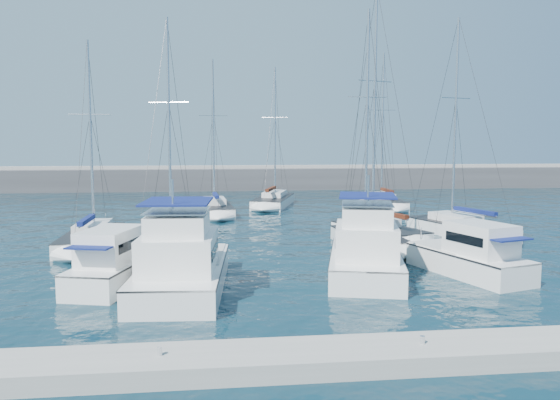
{
  "coord_description": "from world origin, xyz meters",
  "views": [
    {
      "loc": [
        -6.28,
        -26.71,
        6.83
      ],
      "look_at": [
        -2.12,
        8.87,
        3.0
      ],
      "focal_mm": 35.0,
      "sensor_mm": 36.0,
      "label": 1
    }
  ],
  "objects": [
    {
      "name": "dock_cleat_centre",
      "position": [
        0.0,
        -11.0,
        0.72
      ],
      "size": [
        0.16,
        0.16,
        0.25
      ],
      "primitive_type": "cylinder",
      "color": "silver",
      "rests_on": "dock"
    },
    {
      "name": "sailboat_mid_a",
      "position": [
        -14.45,
        9.73,
        0.51
      ],
      "size": [
        3.24,
        8.64,
        13.73
      ],
      "rotation": [
        0.0,
        0.0,
        0.02
      ],
      "color": "white",
      "rests_on": "ground"
    },
    {
      "name": "motor_yacht_stbd_inner",
      "position": [
        1.15,
        -0.38,
        1.13
      ],
      "size": [
        5.43,
        8.89,
        4.69
      ],
      "rotation": [
        0.0,
        0.0,
        -0.25
      ],
      "color": "white",
      "rests_on": "ground"
    },
    {
      "name": "sailboat_mid_d",
      "position": [
        4.95,
        9.95,
        0.57
      ],
      "size": [
        5.58,
        8.26,
        17.75
      ],
      "rotation": [
        0.0,
        0.0,
        0.35
      ],
      "color": "white",
      "rests_on": "ground"
    },
    {
      "name": "sailboat_back_c",
      "position": [
        10.83,
        27.78,
        0.55
      ],
      "size": [
        3.16,
        7.72,
        16.21
      ],
      "rotation": [
        0.0,
        0.0,
        -0.01
      ],
      "color": "white",
      "rests_on": "ground"
    },
    {
      "name": "dock_cleat_near_port",
      "position": [
        -8.0,
        -11.0,
        0.72
      ],
      "size": [
        0.16,
        0.16,
        0.25
      ],
      "primitive_type": "cylinder",
      "color": "silver",
      "rests_on": "dock"
    },
    {
      "name": "sailboat_mid_c",
      "position": [
        3.46,
        7.16,
        0.54
      ],
      "size": [
        3.54,
        7.78,
        15.54
      ],
      "rotation": [
        0.0,
        0.0,
        0.08
      ],
      "color": "white",
      "rests_on": "ground"
    },
    {
      "name": "sailboat_back_a",
      "position": [
        -6.47,
        24.69,
        0.52
      ],
      "size": [
        3.65,
        8.7,
        14.87
      ],
      "rotation": [
        0.0,
        0.0,
        0.07
      ],
      "color": "white",
      "rests_on": "ground"
    },
    {
      "name": "ground",
      "position": [
        0.0,
        0.0,
        0.0
      ],
      "size": [
        220.0,
        220.0,
        0.0
      ],
      "primitive_type": "plane",
      "color": "black",
      "rests_on": "ground"
    },
    {
      "name": "breakwater",
      "position": [
        0.0,
        52.0,
        1.05
      ],
      "size": [
        160.0,
        6.0,
        4.45
      ],
      "color": "#424244",
      "rests_on": "ground"
    },
    {
      "name": "motor_yacht_stbd_outer",
      "position": [
        6.62,
        -0.67,
        0.94
      ],
      "size": [
        4.51,
        7.34,
        3.2
      ],
      "rotation": [
        0.0,
        0.0,
        0.3
      ],
      "color": "white",
      "rests_on": "ground"
    },
    {
      "name": "motor_yacht_port_inner",
      "position": [
        -7.91,
        -1.89,
        1.13
      ],
      "size": [
        4.46,
        9.68,
        4.69
      ],
      "rotation": [
        0.0,
        0.0,
        -0.07
      ],
      "color": "white",
      "rests_on": "ground"
    },
    {
      "name": "dock",
      "position": [
        0.0,
        -11.0,
        0.3
      ],
      "size": [
        40.0,
        2.2,
        0.6
      ],
      "primitive_type": "cube",
      "color": "gray",
      "rests_on": "ground"
    },
    {
      "name": "motor_yacht_port_outer",
      "position": [
        -11.1,
        -0.28,
        0.94
      ],
      "size": [
        4.22,
        7.69,
        3.2
      ],
      "rotation": [
        0.0,
        0.0,
        -0.26
      ],
      "color": "white",
      "rests_on": "ground"
    },
    {
      "name": "sailboat_mid_e",
      "position": [
        11.42,
        11.07,
        0.53
      ],
      "size": [
        5.61,
        9.12,
        16.08
      ],
      "rotation": [
        0.0,
        0.0,
        0.32
      ],
      "color": "white",
      "rests_on": "ground"
    },
    {
      "name": "sailboat_back_b",
      "position": [
        -0.23,
        31.05,
        0.51
      ],
      "size": [
        5.73,
        10.19,
        15.08
      ],
      "rotation": [
        0.0,
        0.0,
        -0.28
      ],
      "color": "white",
      "rests_on": "ground"
    },
    {
      "name": "sailboat_mid_b",
      "position": [
        -9.45,
        8.11,
        0.53
      ],
      "size": [
        5.19,
        8.04,
        14.9
      ],
      "rotation": [
        0.0,
        0.0,
        -0.31
      ],
      "color": "white",
      "rests_on": "ground"
    }
  ]
}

